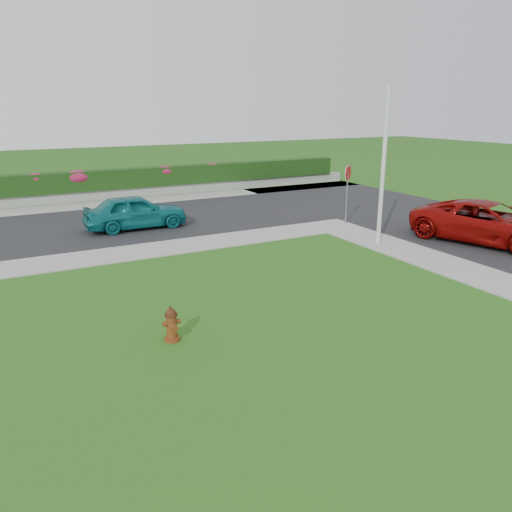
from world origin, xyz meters
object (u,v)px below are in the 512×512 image
fire_hydrant (172,325)px  stop_sign (348,180)px  suv_red (488,222)px  sedan_teal (135,212)px  utility_pole (383,169)px

fire_hydrant → stop_sign: size_ratio=0.31×
suv_red → fire_hydrant: bearing=171.5°
sedan_teal → stop_sign: stop_sign is taller
fire_hydrant → utility_pole: (9.79, 4.15, 2.54)m
suv_red → sedan_teal: 14.54m
suv_red → stop_sign: 6.11m
suv_red → sedan_teal: (-11.55, 8.84, -0.05)m
fire_hydrant → sedan_teal: size_ratio=0.19×
fire_hydrant → suv_red: suv_red is taller
sedan_teal → utility_pole: 10.58m
fire_hydrant → suv_red: size_ratio=0.15×
fire_hydrant → suv_red: (13.74, 2.34, 0.44)m
utility_pole → stop_sign: 3.78m
suv_red → utility_pole: (-3.95, 1.80, 2.11)m
fire_hydrant → stop_sign: bearing=32.6°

